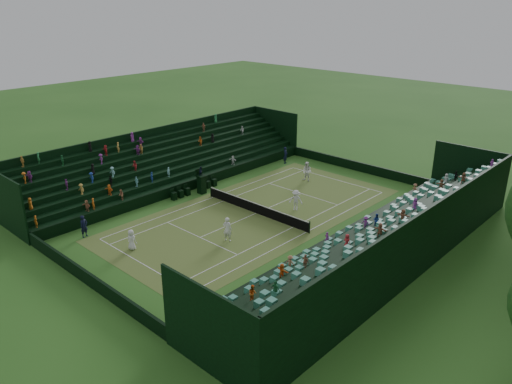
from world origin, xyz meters
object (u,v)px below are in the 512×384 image
at_px(tennis_net, 256,208).
at_px(player_far_west, 307,172).
at_px(umpire_chair, 201,182).
at_px(player_near_west, 132,240).
at_px(player_far_east, 296,200).
at_px(player_near_east, 227,229).

height_order(tennis_net, player_far_west, player_far_west).
bearing_deg(tennis_net, umpire_chair, 179.80).
bearing_deg(player_near_west, umpire_chair, -84.52).
xyz_separation_m(player_near_west, player_far_west, (0.39, 20.66, 0.21)).
bearing_deg(player_far_west, player_far_east, -65.19).
bearing_deg(player_near_west, tennis_net, -119.55).
xyz_separation_m(player_near_west, player_far_east, (4.23, 14.05, 0.13)).
bearing_deg(umpire_chair, tennis_net, -0.20).
bearing_deg(player_far_east, player_far_west, 91.36).
relative_size(umpire_chair, player_far_west, 1.32).
distance_m(umpire_chair, player_near_east, 10.53).
height_order(tennis_net, player_near_east, player_near_east).
distance_m(tennis_net, player_near_east, 5.68).
relative_size(player_near_west, player_near_east, 0.81).
height_order(tennis_net, player_far_east, player_far_east).
bearing_deg(player_far_east, umpire_chair, 168.90).
relative_size(player_near_east, player_far_west, 0.98).
xyz_separation_m(umpire_chair, player_far_east, (9.14, 2.92, -0.21)).
relative_size(tennis_net, player_near_east, 5.91).
distance_m(tennis_net, umpire_chair, 7.14).
bearing_deg(player_near_west, player_far_east, -125.06).
distance_m(umpire_chair, player_near_west, 12.17).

